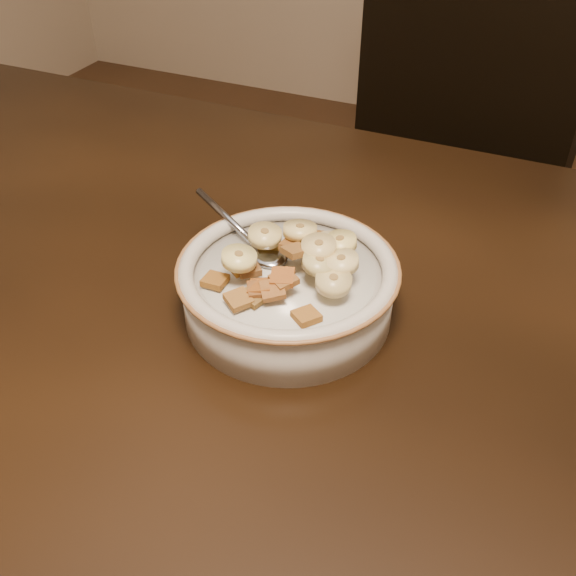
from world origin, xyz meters
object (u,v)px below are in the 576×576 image
at_px(chair, 423,220).
at_px(spoon, 267,255).
at_px(cereal_bowl, 288,294).
at_px(table, 233,342).

xyz_separation_m(chair, spoon, (-0.04, -0.56, 0.28)).
bearing_deg(cereal_bowl, table, -136.14).
distance_m(table, cereal_bowl, 0.07).
xyz_separation_m(table, cereal_bowl, (0.04, 0.04, 0.04)).
bearing_deg(cereal_bowl, chair, 88.60).
relative_size(table, chair, 1.35).
bearing_deg(chair, cereal_bowl, -72.88).
relative_size(table, cereal_bowl, 7.21).
bearing_deg(table, spoon, 76.60).
distance_m(table, chair, 0.65).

